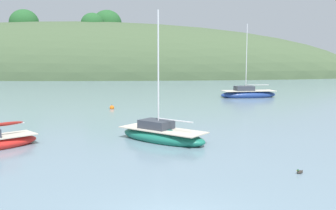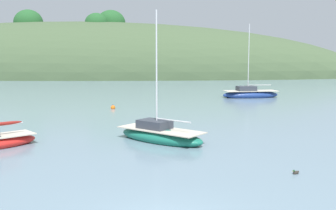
{
  "view_description": "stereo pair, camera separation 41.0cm",
  "coord_description": "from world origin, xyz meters",
  "px_view_note": "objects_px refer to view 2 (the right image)",
  "views": [
    {
      "loc": [
        -0.25,
        -10.66,
        4.93
      ],
      "look_at": [
        0.0,
        20.0,
        1.2
      ],
      "focal_mm": 41.86,
      "sensor_mm": 36.0,
      "label": 1
    },
    {
      "loc": [
        0.16,
        -10.66,
        4.93
      ],
      "look_at": [
        0.0,
        20.0,
        1.2
      ],
      "focal_mm": 41.86,
      "sensor_mm": 36.0,
      "label": 2
    }
  ],
  "objects_px": {
    "mooring_buoy_inner": "(113,108)",
    "duck_lone_left": "(296,173)",
    "sailboat_grey_yawl": "(160,135)",
    "sailboat_orange_cutter": "(250,94)"
  },
  "relations": [
    {
      "from": "duck_lone_left",
      "to": "sailboat_orange_cutter",
      "type": "bearing_deg",
      "value": 81.92
    },
    {
      "from": "sailboat_grey_yawl",
      "to": "mooring_buoy_inner",
      "type": "height_order",
      "value": "sailboat_grey_yawl"
    },
    {
      "from": "mooring_buoy_inner",
      "to": "duck_lone_left",
      "type": "bearing_deg",
      "value": -62.82
    },
    {
      "from": "sailboat_grey_yawl",
      "to": "mooring_buoy_inner",
      "type": "relative_size",
      "value": 14.59
    },
    {
      "from": "sailboat_orange_cutter",
      "to": "mooring_buoy_inner",
      "type": "height_order",
      "value": "sailboat_orange_cutter"
    },
    {
      "from": "sailboat_grey_yawl",
      "to": "sailboat_orange_cutter",
      "type": "bearing_deg",
      "value": 67.59
    },
    {
      "from": "sailboat_grey_yawl",
      "to": "mooring_buoy_inner",
      "type": "xyz_separation_m",
      "value": [
        -4.92,
        14.62,
        -0.24
      ]
    },
    {
      "from": "mooring_buoy_inner",
      "to": "duck_lone_left",
      "type": "distance_m",
      "value": 23.84
    },
    {
      "from": "sailboat_orange_cutter",
      "to": "duck_lone_left",
      "type": "height_order",
      "value": "sailboat_orange_cutter"
    },
    {
      "from": "mooring_buoy_inner",
      "to": "sailboat_orange_cutter",
      "type": "bearing_deg",
      "value": 35.22
    }
  ]
}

